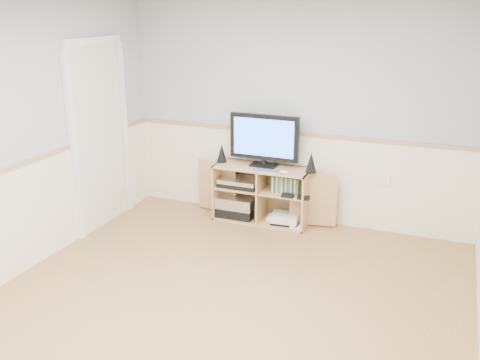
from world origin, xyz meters
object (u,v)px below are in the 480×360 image
object	(u,v)px
media_cabinet	(263,192)
game_consoles	(284,219)
monitor	(264,139)
keyboard	(266,171)

from	to	relation	value
media_cabinet	game_consoles	distance (m)	0.39
monitor	game_consoles	size ratio (longest dim) A/B	1.77
monitor	game_consoles	xyz separation A→B (m)	(0.28, -0.06, -0.90)
monitor	keyboard	bearing A→B (deg)	-62.84
keyboard	game_consoles	bearing A→B (deg)	27.94
media_cabinet	game_consoles	xyz separation A→B (m)	(0.28, -0.06, -0.26)
media_cabinet	monitor	distance (m)	0.64
monitor	game_consoles	bearing A→B (deg)	-12.15
keyboard	game_consoles	world-z (taller)	keyboard
media_cabinet	monitor	xyz separation A→B (m)	(0.00, -0.00, 0.64)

